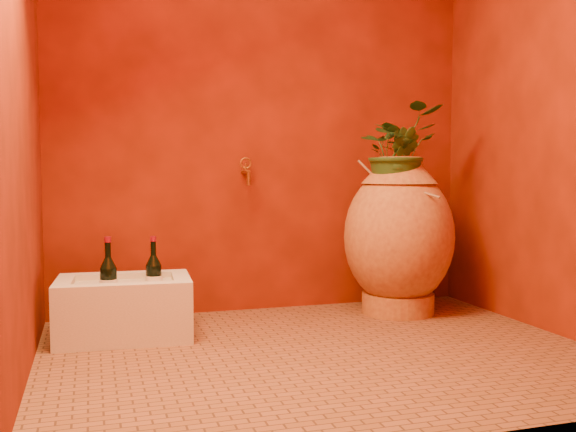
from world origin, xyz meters
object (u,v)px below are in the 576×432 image
object	(u,v)px
stone_basin	(124,309)
wine_bottle_b	(154,278)
wine_bottle_c	(154,279)
wall_tap	(246,170)
amphora	(399,236)
wine_bottle_a	(109,282)

from	to	relation	value
stone_basin	wine_bottle_b	size ratio (longest dim) A/B	2.12
wine_bottle_b	wine_bottle_c	size ratio (longest dim) A/B	0.95
stone_basin	wall_tap	distance (m)	1.06
amphora	stone_basin	size ratio (longest dim) A/B	1.36
wine_bottle_a	wine_bottle_b	world-z (taller)	wine_bottle_a
amphora	wall_tap	size ratio (longest dim) A/B	5.63
wall_tap	wine_bottle_c	bearing A→B (deg)	-148.09
stone_basin	wine_bottle_b	xyz separation A→B (m)	(0.15, 0.07, 0.14)
wall_tap	wine_bottle_b	bearing A→B (deg)	-151.31
amphora	wine_bottle_a	xyz separation A→B (m)	(-1.63, -0.15, -0.16)
amphora	wall_tap	distance (m)	0.96
amphora	wine_bottle_b	xyz separation A→B (m)	(-1.40, -0.04, -0.17)
wine_bottle_b	wine_bottle_c	world-z (taller)	wine_bottle_c
amphora	wine_bottle_a	size ratio (longest dim) A/B	2.64
wine_bottle_b	wall_tap	bearing A→B (deg)	28.69
wine_bottle_a	wall_tap	world-z (taller)	wall_tap
wine_bottle_a	wall_tap	size ratio (longest dim) A/B	2.13
wine_bottle_a	wine_bottle_c	bearing A→B (deg)	17.06
wine_bottle_a	amphora	bearing A→B (deg)	5.33
wine_bottle_b	wall_tap	distance (m)	0.85
amphora	wall_tap	xyz separation A→B (m)	(-0.84, 0.27, 0.38)
amphora	wine_bottle_c	xyz separation A→B (m)	(-1.41, -0.08, -0.17)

